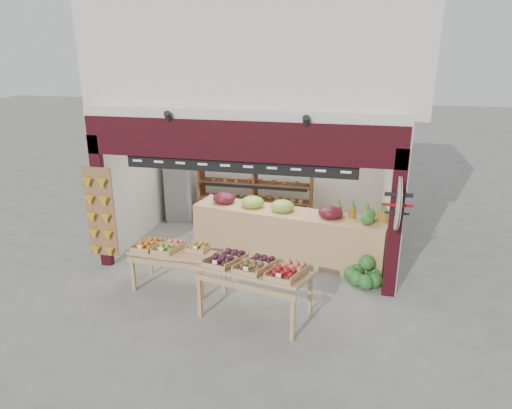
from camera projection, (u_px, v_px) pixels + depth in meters
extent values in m
plane|color=slate|center=(251.00, 255.00, 9.67)|extent=(60.00, 60.00, 0.00)
cube|color=beige|center=(272.00, 162.00, 11.30)|extent=(5.76, 0.18, 3.00)
cube|color=beige|center=(138.00, 172.00, 10.33)|extent=(0.18, 3.38, 3.00)
cube|color=beige|center=(393.00, 188.00, 9.16)|extent=(0.18, 3.38, 3.00)
cube|color=beige|center=(258.00, 106.00, 9.24)|extent=(5.76, 3.38, 0.12)
cube|color=beige|center=(269.00, 47.00, 9.89)|extent=(6.36, 4.60, 2.40)
cube|color=black|center=(237.00, 141.00, 7.85)|extent=(5.70, 0.14, 0.70)
cube|color=black|center=(101.00, 202.00, 8.85)|extent=(0.22, 0.14, 2.65)
cube|color=black|center=(395.00, 225.00, 7.70)|extent=(0.22, 0.14, 2.65)
cube|color=black|center=(238.00, 166.00, 8.02)|extent=(4.20, 0.05, 0.26)
cylinder|color=white|center=(244.00, 151.00, 7.99)|extent=(0.34, 0.05, 0.34)
cube|color=olive|center=(101.00, 212.00, 8.82)|extent=(0.60, 0.04, 1.80)
cylinder|color=#A8D3BB|center=(398.00, 203.00, 7.48)|extent=(0.04, 0.90, 0.90)
cylinder|color=maroon|center=(398.00, 203.00, 7.46)|extent=(0.01, 0.92, 0.92)
cube|color=brown|center=(202.00, 196.00, 11.25)|extent=(0.05, 0.45, 1.43)
cube|color=brown|center=(255.00, 200.00, 10.96)|extent=(0.05, 0.45, 1.43)
cube|color=brown|center=(311.00, 203.00, 10.68)|extent=(0.05, 0.45, 1.43)
cube|color=brown|center=(255.00, 215.00, 11.09)|extent=(2.69, 0.45, 0.04)
cube|color=brown|center=(255.00, 200.00, 10.96)|extent=(2.69, 0.45, 0.04)
cube|color=brown|center=(255.00, 183.00, 10.83)|extent=(2.69, 0.45, 0.04)
cube|color=brown|center=(255.00, 171.00, 10.73)|extent=(2.69, 0.45, 0.04)
cone|color=brown|center=(211.00, 162.00, 10.91)|extent=(0.32, 0.32, 0.28)
cone|color=brown|center=(233.00, 164.00, 10.80)|extent=(0.32, 0.32, 0.28)
cone|color=brown|center=(255.00, 165.00, 10.69)|extent=(0.32, 0.32, 0.28)
cone|color=brown|center=(278.00, 166.00, 10.58)|extent=(0.32, 0.32, 0.28)
cone|color=brown|center=(301.00, 167.00, 10.46)|extent=(0.32, 0.32, 0.28)
cube|color=#B4B6BC|center=(180.00, 188.00, 11.49)|extent=(0.76, 0.76, 1.65)
cube|color=beige|center=(208.00, 233.00, 10.37)|extent=(0.49, 0.43, 0.35)
cube|color=beige|center=(209.00, 220.00, 10.25)|extent=(0.44, 0.40, 0.29)
cube|color=#12441F|center=(232.00, 235.00, 10.35)|extent=(0.46, 0.40, 0.29)
cube|color=beige|center=(231.00, 229.00, 10.72)|extent=(0.42, 0.37, 0.27)
cube|color=tan|center=(287.00, 234.00, 9.46)|extent=(4.08, 1.46, 1.00)
ellipsoid|color=#59141E|center=(224.00, 199.00, 9.80)|extent=(0.49, 0.44, 0.27)
ellipsoid|color=#8CB23F|center=(253.00, 202.00, 9.56)|extent=(0.49, 0.44, 0.27)
ellipsoid|color=#8CB23F|center=(283.00, 206.00, 9.31)|extent=(0.49, 0.44, 0.27)
ellipsoid|color=#59141E|center=(331.00, 213.00, 8.94)|extent=(0.49, 0.44, 0.27)
cylinder|color=olive|center=(338.00, 210.00, 9.05)|extent=(0.15, 0.15, 0.22)
cylinder|color=olive|center=(352.00, 212.00, 8.94)|extent=(0.15, 0.15, 0.22)
cylinder|color=olive|center=(366.00, 214.00, 8.84)|extent=(0.15, 0.15, 0.22)
cylinder|color=olive|center=(381.00, 216.00, 8.74)|extent=(0.15, 0.15, 0.22)
cylinder|color=olive|center=(384.00, 216.00, 8.72)|extent=(0.15, 0.15, 0.22)
cube|color=tan|center=(173.00, 253.00, 8.22)|extent=(1.43, 0.82, 0.21)
cube|color=tan|center=(133.00, 276.00, 8.18)|extent=(0.06, 0.06, 0.56)
cube|color=tan|center=(201.00, 285.00, 7.88)|extent=(0.06, 0.06, 0.56)
cube|color=tan|center=(151.00, 260.00, 8.80)|extent=(0.06, 0.06, 0.56)
cube|color=tan|center=(214.00, 268.00, 8.50)|extent=(0.06, 0.06, 0.56)
cube|color=tan|center=(255.00, 271.00, 7.25)|extent=(1.86, 1.27, 0.25)
cube|color=tan|center=(200.00, 297.00, 7.34)|extent=(0.07, 0.07, 0.70)
cube|color=tan|center=(293.00, 320.00, 6.73)|extent=(0.07, 0.07, 0.70)
cube|color=tan|center=(224.00, 275.00, 8.07)|extent=(0.07, 0.07, 0.70)
cube|color=tan|center=(310.00, 294.00, 7.45)|extent=(0.07, 0.07, 0.70)
sphere|color=#18481A|center=(357.00, 279.00, 8.38)|extent=(0.29, 0.29, 0.29)
sphere|color=#18481A|center=(374.00, 280.00, 8.31)|extent=(0.29, 0.29, 0.29)
sphere|color=#18481A|center=(357.00, 271.00, 8.67)|extent=(0.29, 0.29, 0.29)
sphere|color=#18481A|center=(374.00, 273.00, 8.60)|extent=(0.29, 0.29, 0.29)
sphere|color=#18481A|center=(367.00, 263.00, 8.41)|extent=(0.29, 0.29, 0.29)
sphere|color=#18481A|center=(366.00, 282.00, 8.25)|extent=(0.29, 0.29, 0.29)
sphere|color=#18481A|center=(351.00, 274.00, 8.55)|extent=(0.29, 0.29, 0.29)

